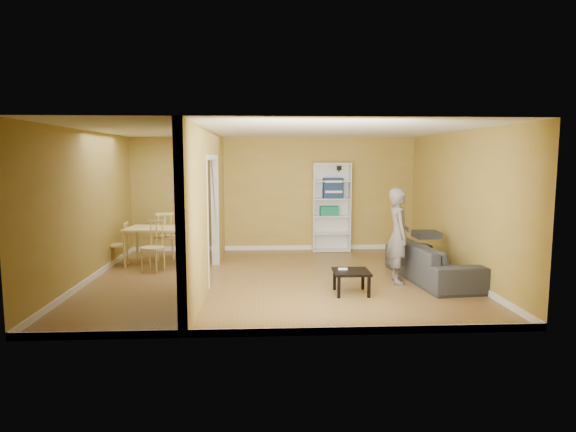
{
  "coord_description": "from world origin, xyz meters",
  "views": [
    {
      "loc": [
        -0.23,
        -8.31,
        2.12
      ],
      "look_at": [
        0.2,
        0.2,
        1.1
      ],
      "focal_mm": 30.0,
      "sensor_mm": 36.0,
      "label": 1
    }
  ],
  "objects_px": {
    "chair_left": "(118,244)",
    "dining_table": "(158,231)",
    "person": "(399,227)",
    "chair_far": "(165,235)",
    "chair_near": "(152,246)",
    "coffee_table": "(351,274)",
    "bookshelf": "(331,207)",
    "sofa": "(432,256)"
  },
  "relations": [
    {
      "from": "sofa",
      "to": "chair_far",
      "type": "bearing_deg",
      "value": 61.76
    },
    {
      "from": "sofa",
      "to": "dining_table",
      "type": "bearing_deg",
      "value": 67.55
    },
    {
      "from": "dining_table",
      "to": "sofa",
      "type": "bearing_deg",
      "value": -16.3
    },
    {
      "from": "chair_left",
      "to": "chair_far",
      "type": "xyz_separation_m",
      "value": [
        0.8,
        0.6,
        0.07
      ]
    },
    {
      "from": "chair_near",
      "to": "chair_far",
      "type": "bearing_deg",
      "value": 106.13
    },
    {
      "from": "bookshelf",
      "to": "coffee_table",
      "type": "bearing_deg",
      "value": -92.77
    },
    {
      "from": "person",
      "to": "chair_left",
      "type": "distance_m",
      "value": 5.44
    },
    {
      "from": "person",
      "to": "coffee_table",
      "type": "distance_m",
      "value": 1.3
    },
    {
      "from": "person",
      "to": "chair_left",
      "type": "relative_size",
      "value": 2.2
    },
    {
      "from": "chair_left",
      "to": "dining_table",
      "type": "bearing_deg",
      "value": 89.48
    },
    {
      "from": "chair_far",
      "to": "chair_left",
      "type": "bearing_deg",
      "value": 23.03
    },
    {
      "from": "sofa",
      "to": "coffee_table",
      "type": "bearing_deg",
      "value": 110.54
    },
    {
      "from": "dining_table",
      "to": "chair_left",
      "type": "relative_size",
      "value": 1.39
    },
    {
      "from": "chair_far",
      "to": "bookshelf",
      "type": "bearing_deg",
      "value": 178.02
    },
    {
      "from": "sofa",
      "to": "chair_left",
      "type": "distance_m",
      "value": 5.99
    },
    {
      "from": "person",
      "to": "dining_table",
      "type": "xyz_separation_m",
      "value": [
        -4.41,
        1.61,
        -0.28
      ]
    },
    {
      "from": "person",
      "to": "chair_far",
      "type": "height_order",
      "value": "person"
    },
    {
      "from": "person",
      "to": "chair_near",
      "type": "distance_m",
      "value": 4.53
    },
    {
      "from": "person",
      "to": "dining_table",
      "type": "bearing_deg",
      "value": 74.26
    },
    {
      "from": "bookshelf",
      "to": "dining_table",
      "type": "distance_m",
      "value": 3.9
    },
    {
      "from": "sofa",
      "to": "chair_left",
      "type": "xyz_separation_m",
      "value": [
        -5.82,
        1.44,
        0.01
      ]
    },
    {
      "from": "person",
      "to": "dining_table",
      "type": "relative_size",
      "value": 1.58
    },
    {
      "from": "sofa",
      "to": "chair_left",
      "type": "bearing_deg",
      "value": 69.92
    },
    {
      "from": "sofa",
      "to": "chair_far",
      "type": "relative_size",
      "value": 2.22
    },
    {
      "from": "person",
      "to": "chair_far",
      "type": "bearing_deg",
      "value": 67.96
    },
    {
      "from": "chair_far",
      "to": "sofa",
      "type": "bearing_deg",
      "value": 144.13
    },
    {
      "from": "bookshelf",
      "to": "chair_left",
      "type": "relative_size",
      "value": 2.32
    },
    {
      "from": "chair_near",
      "to": "chair_left",
      "type": "bearing_deg",
      "value": 161.91
    },
    {
      "from": "chair_near",
      "to": "chair_far",
      "type": "distance_m",
      "value": 1.14
    },
    {
      "from": "sofa",
      "to": "dining_table",
      "type": "distance_m",
      "value": 5.26
    },
    {
      "from": "person",
      "to": "chair_far",
      "type": "distance_m",
      "value": 4.91
    },
    {
      "from": "person",
      "to": "bookshelf",
      "type": "bearing_deg",
      "value": 18.65
    },
    {
      "from": "bookshelf",
      "to": "chair_left",
      "type": "xyz_separation_m",
      "value": [
        -4.43,
        -1.35,
        -0.58
      ]
    },
    {
      "from": "coffee_table",
      "to": "dining_table",
      "type": "xyz_separation_m",
      "value": [
        -3.48,
        2.26,
        0.36
      ]
    },
    {
      "from": "bookshelf",
      "to": "chair_left",
      "type": "bearing_deg",
      "value": -163.0
    },
    {
      "from": "bookshelf",
      "to": "chair_far",
      "type": "distance_m",
      "value": 3.75
    },
    {
      "from": "sofa",
      "to": "person",
      "type": "xyz_separation_m",
      "value": [
        -0.64,
        -0.13,
        0.53
      ]
    },
    {
      "from": "dining_table",
      "to": "chair_far",
      "type": "bearing_deg",
      "value": 87.75
    },
    {
      "from": "sofa",
      "to": "bookshelf",
      "type": "xyz_separation_m",
      "value": [
        -1.39,
        2.8,
        0.58
      ]
    },
    {
      "from": "dining_table",
      "to": "chair_left",
      "type": "xyz_separation_m",
      "value": [
        -0.77,
        -0.03,
        -0.24
      ]
    },
    {
      "from": "chair_left",
      "to": "coffee_table",
      "type": "bearing_deg",
      "value": 59.45
    },
    {
      "from": "bookshelf",
      "to": "chair_near",
      "type": "relative_size",
      "value": 2.11
    }
  ]
}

